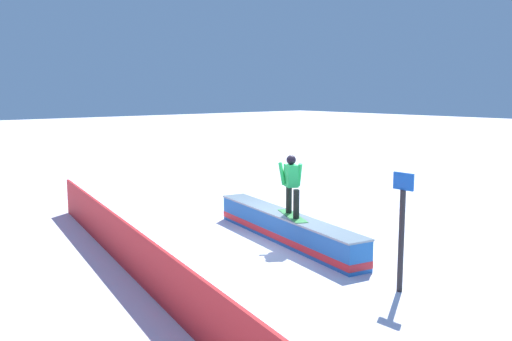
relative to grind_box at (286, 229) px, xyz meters
name	(u,v)px	position (x,y,z in m)	size (l,w,h in m)	color
ground_plane	(285,241)	(0.00, 0.00, -0.30)	(120.00, 120.00, 0.00)	white
grind_box	(286,229)	(0.00, 0.00, 0.00)	(5.50, 1.70, 0.66)	blue
snowboarder	(291,183)	(-0.20, 0.02, 1.12)	(1.40, 0.90, 1.39)	#3A9448
safety_fence	(133,253)	(0.00, 3.94, 0.19)	(12.83, 0.06, 0.98)	red
trail_marker	(402,229)	(-3.68, 0.71, 0.83)	(0.40, 0.10, 2.12)	#262628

